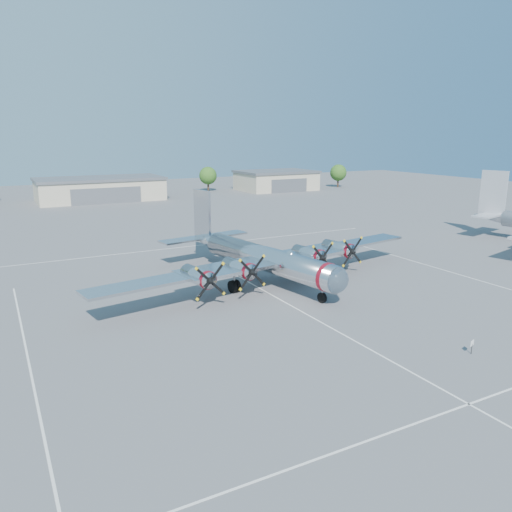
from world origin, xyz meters
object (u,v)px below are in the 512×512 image
hangar_center (100,189)px  tree_east (208,176)px  info_placard (472,344)px  hangar_east (276,180)px  tree_far_east (338,173)px  main_bomber_b29 (260,280)px

hangar_center → tree_east: 30.64m
hangar_center → info_placard: 99.55m
hangar_center → hangar_east: bearing=0.0°
hangar_east → tree_east: bearing=161.5°
tree_far_east → tree_east: bearing=168.1°
hangar_center → tree_east: bearing=11.4°
info_placard → main_bomber_b29: bearing=82.2°
hangar_center → info_placard: bearing=-86.6°
main_bomber_b29 → info_placard: 23.58m
tree_east → main_bomber_b29: (-28.59, -82.25, -4.22)m
tree_far_east → hangar_east: bearing=174.4°
tree_far_east → main_bomber_b29: bearing=-131.9°
hangar_east → tree_far_east: tree_far_east is taller
hangar_center → main_bomber_b29: hangar_center is taller
tree_east → info_placard: size_ratio=6.58×
tree_east → tree_far_east: same height
info_placard → tree_east: bearing=58.4°
hangar_center → main_bomber_b29: (1.41, -76.22, -2.71)m
hangar_center → info_placard: size_ratio=28.35×
tree_east → tree_far_east: bearing=-11.9°
hangar_center → tree_east: size_ratio=4.31×
tree_east → info_placard: tree_east is taller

